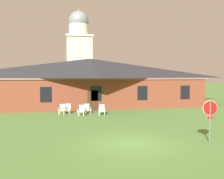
{
  "coord_description": "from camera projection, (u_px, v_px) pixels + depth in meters",
  "views": [
    {
      "loc": [
        -3.73,
        -12.36,
        3.62
      ],
      "look_at": [
        0.65,
        8.0,
        2.44
      ],
      "focal_mm": 39.45,
      "sensor_mm": 36.0,
      "label": 1
    }
  ],
  "objects": [
    {
      "name": "stop_sign",
      "position": [
        210.0,
        113.0,
        13.27
      ],
      "size": [
        0.8,
        0.15,
        2.28
      ],
      "color": "slate",
      "rests_on": "ground"
    },
    {
      "name": "dome_tower",
      "position": [
        79.0,
        55.0,
        48.11
      ],
      "size": [
        5.18,
        5.18,
        17.04
      ],
      "color": "beige",
      "rests_on": "ground"
    },
    {
      "name": "lawn_chair_left_end",
      "position": [
        82.0,
        110.0,
        22.3
      ],
      "size": [
        0.74,
        0.79,
        0.96
      ],
      "color": "white",
      "rests_on": "ground"
    },
    {
      "name": "lawn_chair_right_end",
      "position": [
        102.0,
        110.0,
        22.62
      ],
      "size": [
        0.69,
        0.72,
        0.96
      ],
      "color": "white",
      "rests_on": "ground"
    },
    {
      "name": "lawn_chair_near_door",
      "position": [
        68.0,
        108.0,
        23.41
      ],
      "size": [
        0.75,
        0.8,
        0.96
      ],
      "color": "silver",
      "rests_on": "ground"
    },
    {
      "name": "lawn_chair_middle",
      "position": [
        87.0,
        108.0,
        23.36
      ],
      "size": [
        0.71,
        0.74,
        0.96
      ],
      "color": "silver",
      "rests_on": "ground"
    },
    {
      "name": "ground_plane",
      "position": [
        132.0,
        144.0,
        13.05
      ],
      "size": [
        200.0,
        200.0,
        0.0
      ],
      "primitive_type": "plane",
      "color": "#517A38"
    },
    {
      "name": "lawn_chair_by_porch",
      "position": [
        62.0,
        109.0,
        22.96
      ],
      "size": [
        0.73,
        0.78,
        0.96
      ],
      "color": "silver",
      "rests_on": "ground"
    },
    {
      "name": "brick_building",
      "position": [
        90.0,
        81.0,
        30.24
      ],
      "size": [
        26.16,
        10.4,
        5.7
      ],
      "color": "brown",
      "rests_on": "ground"
    }
  ]
}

